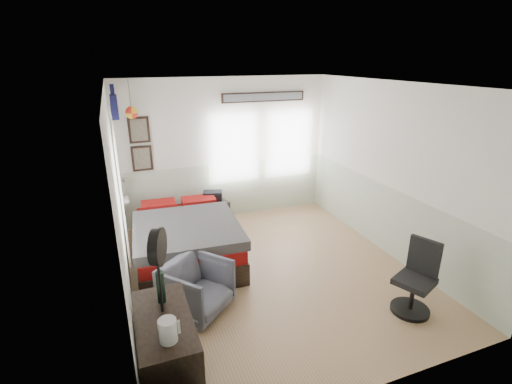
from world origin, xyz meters
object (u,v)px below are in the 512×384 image
Objects in this scene: bed at (186,239)px; nightstand at (213,214)px; dresser at (167,359)px; armchair at (197,288)px; task_chair at (416,283)px.

bed is 4.38× the size of nightstand.
bed is 2.59m from dresser.
dresser reaches higher than nightstand.
armchair is at bearing -91.87° from bed.
task_chair is (1.72, -3.29, 0.14)m from nightstand.
armchair is 2.49m from nightstand.
dresser reaches higher than armchair.
task_chair is (2.54, -0.95, 0.05)m from armchair.
nightstand is at bearing 58.59° from bed.
task_chair is at bearing -39.95° from bed.
task_chair reaches higher than dresser.
nightstand is at bearing 30.32° from armchair.
dresser is at bearing -154.18° from armchair.
bed is at bearing 113.13° from task_chair.
armchair reaches higher than nightstand.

